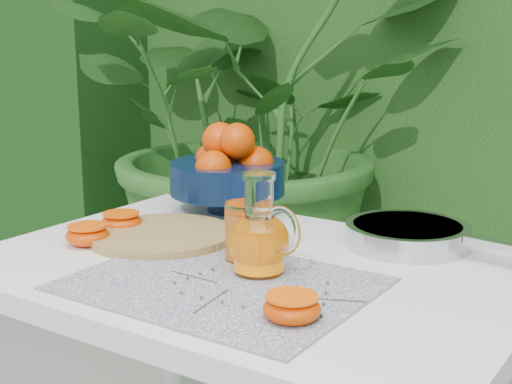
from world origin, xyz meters
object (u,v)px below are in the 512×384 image
Objects in this scene: white_table at (250,304)px; cutting_board at (163,236)px; juice_pitcher at (260,239)px; fruit_bowl at (228,170)px; saute_pan at (409,234)px.

white_table is 0.25m from cutting_board.
juice_pitcher reaches higher than white_table.
fruit_bowl is 0.68× the size of saute_pan.
cutting_board is 0.67× the size of saute_pan.
saute_pan is (0.43, 0.24, 0.02)m from cutting_board.
fruit_bowl is at bearing 131.48° from white_table.
white_table is at bearing -48.52° from fruit_bowl.
saute_pan reaches higher than white_table.
saute_pan is at bearing 51.88° from white_table.
white_table is at bearing -5.50° from cutting_board.
fruit_bowl is 0.47m from saute_pan.
white_table is 5.62× the size of juice_pitcher.
fruit_bowl is (-0.03, 0.27, 0.09)m from cutting_board.
cutting_board is at bearing 174.50° from white_table.
white_table is at bearing 138.55° from juice_pitcher.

